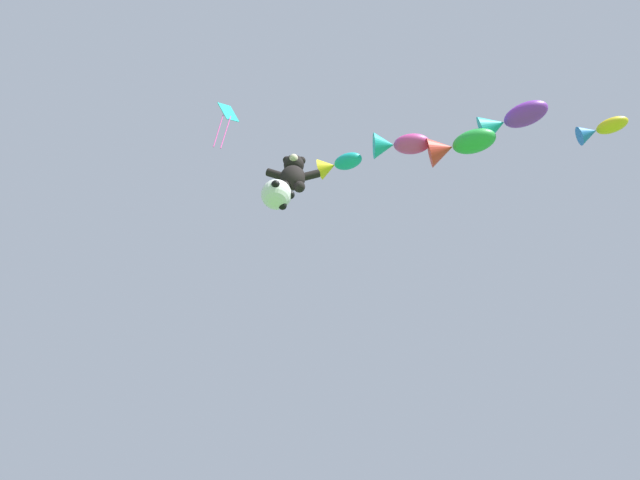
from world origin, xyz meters
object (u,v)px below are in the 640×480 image
Objects in this scene: soccer_ball_kite at (277,195)px; fish_kite_teal at (338,164)px; fish_kite_goldfin at (600,129)px; diamond_kite at (227,117)px; fish_kite_violet at (509,121)px; fish_kite_magenta at (398,145)px; fish_kite_emerald at (457,146)px; teddy_bear_kite at (293,173)px.

soccer_ball_kite is 4.20m from fish_kite_teal.
diamond_kite is (-12.43, 0.85, 1.78)m from fish_kite_goldfin.
fish_kite_magenta is at bearing 165.77° from fish_kite_violet.
soccer_ball_kite is 6.87m from fish_kite_emerald.
fish_kite_goldfin is at bearing -10.95° from fish_kite_magenta.
fish_kite_goldfin is at bearing -3.91° from diamond_kite.
fish_kite_violet reaches higher than teddy_bear_kite.
fish_kite_magenta is (4.00, 0.46, 3.64)m from soccer_ball_kite.
fish_kite_teal is 0.57× the size of diamond_kite.
fish_kite_goldfin is (9.89, -1.01, 1.44)m from teddy_bear_kite.
soccer_ball_kite is at bearing -2.54° from diamond_kite.
fish_kite_magenta reaches higher than fish_kite_emerald.
soccer_ball_kite is at bearing -146.40° from fish_kite_teal.
fish_kite_emerald is 0.80× the size of diamond_kite.
soccer_ball_kite is 0.47× the size of fish_kite_magenta.
fish_kite_teal is at bearing 33.82° from teddy_bear_kite.
fish_kite_emerald is at bearing 1.17° from diamond_kite.
fish_kite_emerald is at bearing 0.06° from teddy_bear_kite.
fish_kite_violet is (1.71, -0.74, 0.49)m from fish_kite_emerald.
teddy_bear_kite is 7.73m from fish_kite_violet.
teddy_bear_kite is 1.12× the size of fish_kite_goldfin.
teddy_bear_kite is 0.72× the size of fish_kite_violet.
fish_kite_teal reaches higher than soccer_ball_kite.
fish_kite_violet reaches higher than fish_kite_goldfin.
fish_kite_emerald is 8.25m from diamond_kite.
fish_kite_violet is 1.54× the size of fish_kite_goldfin.
soccer_ball_kite is 10.70m from fish_kite_goldfin.
fish_kite_goldfin is (8.38, -2.02, -0.66)m from fish_kite_teal.
diamond_kite is (-8.14, -0.17, 1.31)m from fish_kite_emerald.
fish_kite_magenta reaches higher than teddy_bear_kite.
fish_kite_violet reaches higher than fish_kite_teal.
teddy_bear_kite is at bearing 174.17° from fish_kite_goldfin.
diamond_kite reaches higher than fish_kite_goldfin.
fish_kite_magenta reaches higher than soccer_ball_kite.
teddy_bear_kite is at bearing -179.94° from fish_kite_emerald.
fish_kite_emerald reaches higher than fish_kite_goldfin.
fish_kite_violet is (5.81, -1.75, 0.30)m from fish_kite_teal.
fish_kite_emerald is (2.00, -0.20, -0.31)m from fish_kite_magenta.
fish_kite_emerald reaches higher than soccer_ball_kite.
soccer_ball_kite is (-0.40, -0.26, -1.42)m from teddy_bear_kite.
fish_kite_magenta reaches higher than fish_kite_teal.
teddy_bear_kite is 0.84× the size of fish_kite_magenta.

